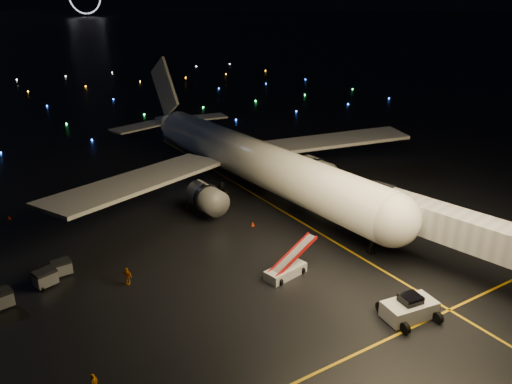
# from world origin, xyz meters

# --- Properties ---
(lane_centre) EXTENTS (0.25, 80.00, 0.02)m
(lane_centre) POSITION_xyz_m (12.00, 15.00, 0.01)
(lane_centre) COLOR #E1A30C
(lane_centre) RESTS_ON ground
(airliner) EXTENTS (60.17, 57.52, 16.09)m
(airliner) POSITION_xyz_m (11.79, 25.66, 8.05)
(airliner) COLOR white
(airliner) RESTS_ON ground
(pushback_tug) EXTENTS (4.79, 2.96, 2.14)m
(pushback_tug) POSITION_xyz_m (8.15, -8.82, 1.07)
(pushback_tug) COLOR silver
(pushback_tug) RESTS_ON ground
(belt_loader) EXTENTS (6.63, 2.93, 3.11)m
(belt_loader) POSITION_xyz_m (3.18, 2.23, 1.55)
(belt_loader) COLOR silver
(belt_loader) RESTS_ON ground
(crew_a) EXTENTS (0.71, 0.68, 1.64)m
(crew_a) POSITION_xyz_m (-16.81, -3.53, 0.82)
(crew_a) COLOR orange
(crew_a) RESTS_ON ground
(crew_c) EXTENTS (0.94, 1.09, 1.75)m
(crew_c) POSITION_xyz_m (-10.33, 8.96, 0.88)
(crew_c) COLOR orange
(crew_c) RESTS_ON ground
(safety_cone_0) EXTENTS (0.51, 0.51, 0.54)m
(safety_cone_0) POSITION_xyz_m (6.49, 13.68, 0.27)
(safety_cone_0) COLOR red
(safety_cone_0) RESTS_ON ground
(safety_cone_1) EXTENTS (0.58, 0.58, 0.53)m
(safety_cone_1) POSITION_xyz_m (4.72, 26.19, 0.27)
(safety_cone_1) COLOR red
(safety_cone_1) RESTS_ON ground
(safety_cone_2) EXTENTS (0.64, 0.64, 0.55)m
(safety_cone_2) POSITION_xyz_m (2.07, 22.55, 0.27)
(safety_cone_2) COLOR red
(safety_cone_2) RESTS_ON ground
(safety_cone_3) EXTENTS (0.57, 0.57, 0.55)m
(safety_cone_3) POSITION_xyz_m (-17.84, 31.13, 0.27)
(safety_cone_3) COLOR red
(safety_cone_3) RESTS_ON ground
(taxiway_lights) EXTENTS (164.00, 92.00, 0.36)m
(taxiway_lights) POSITION_xyz_m (0.00, 106.00, 0.18)
(taxiway_lights) COLOR black
(taxiway_lights) RESTS_ON ground
(baggage_cart_0) EXTENTS (1.90, 1.40, 1.55)m
(baggage_cart_0) POSITION_xyz_m (-15.24, 14.01, 0.77)
(baggage_cart_0) COLOR gray
(baggage_cart_0) RESTS_ON ground
(baggage_cart_1) EXTENTS (2.26, 1.87, 1.66)m
(baggage_cart_1) POSITION_xyz_m (-16.96, 12.71, 0.83)
(baggage_cart_1) COLOR gray
(baggage_cart_1) RESTS_ON ground
(baggage_cart_2) EXTENTS (2.20, 1.73, 1.68)m
(baggage_cart_2) POSITION_xyz_m (-20.99, 11.03, 0.84)
(baggage_cart_2) COLOR gray
(baggage_cart_2) RESTS_ON ground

